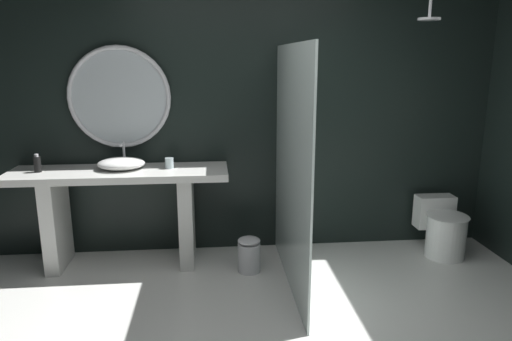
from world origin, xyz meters
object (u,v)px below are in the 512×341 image
Objects in this scene: vessel_sink at (121,163)px; waste_bin at (249,254)px; soap_dispenser at (37,164)px; rain_shower_head at (430,13)px; tumbler_cup at (169,163)px; toilet at (443,229)px; round_wall_mirror at (119,97)px.

waste_bin is (1.09, -0.30, -0.76)m from vessel_sink.
waste_bin is (1.78, -0.26, -0.78)m from soap_dispenser.
rain_shower_head is 1.25× the size of waste_bin.
tumbler_cup reaches higher than toilet.
vessel_sink reaches higher than waste_bin.
tumbler_cup is at bearing 178.04° from toilet.
vessel_sink is 1.30× the size of waste_bin.
vessel_sink is 0.59m from round_wall_mirror.
rain_shower_head is at bearing -9.58° from round_wall_mirror.
rain_shower_head reaches higher than toilet.
soap_dispenser is 0.50× the size of waste_bin.
rain_shower_head is (2.16, -0.21, 1.25)m from tumbler_cup.
round_wall_mirror is at bearing 173.98° from toilet.
toilet is at bearing -1.96° from tumbler_cup.
vessel_sink is 3.01m from toilet.
soap_dispenser is 0.89m from round_wall_mirror.
round_wall_mirror is at bearing 154.99° from waste_bin.
rain_shower_head is at bearing -3.14° from soap_dispenser.
rain_shower_head is 2.50m from waste_bin.
waste_bin is at bearing -15.42° from vessel_sink.
round_wall_mirror is 1.63× the size of toilet.
waste_bin is at bearing -173.67° from toilet.
tumbler_cup is 2.61m from toilet.
round_wall_mirror is (-0.43, 0.22, 0.56)m from tumbler_cup.
round_wall_mirror is 1.79m from waste_bin.
toilet is (0.36, 0.13, -1.92)m from rain_shower_head.
toilet is (2.95, -0.31, -1.22)m from round_wall_mirror.
vessel_sink is 2.60× the size of soap_dispenser.
round_wall_mirror is at bearing 152.45° from tumbler_cup.
rain_shower_head is (2.57, -0.22, 1.25)m from vessel_sink.
tumbler_cup is at bearing -27.55° from round_wall_mirror.
tumbler_cup is 1.06m from waste_bin.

